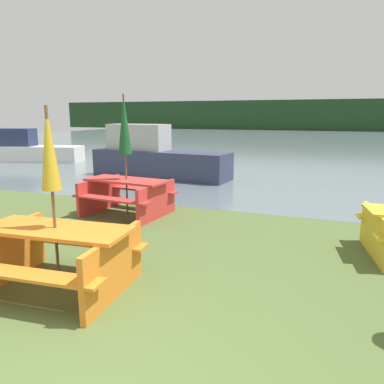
% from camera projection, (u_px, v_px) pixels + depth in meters
% --- Properties ---
extents(water, '(60.00, 50.00, 0.00)m').
position_uv_depth(water, '(314.00, 140.00, 30.98)').
color(water, slate).
rests_on(water, ground_plane).
extents(far_treeline, '(80.00, 1.60, 4.00)m').
position_uv_depth(far_treeline, '(324.00, 115.00, 48.85)').
color(far_treeline, '#1E3D1E').
rests_on(far_treeline, water).
extents(picnic_table_orange, '(1.91, 1.53, 0.77)m').
position_uv_depth(picnic_table_orange, '(57.00, 252.00, 4.49)').
color(picnic_table_orange, orange).
rests_on(picnic_table_orange, ground_plane).
extents(picnic_table_red, '(1.88, 1.54, 0.76)m').
position_uv_depth(picnic_table_red, '(127.00, 193.00, 7.89)').
color(picnic_table_red, red).
rests_on(picnic_table_red, ground_plane).
extents(umbrella_gold, '(0.23, 0.23, 2.19)m').
position_uv_depth(umbrella_gold, '(49.00, 151.00, 4.25)').
color(umbrella_gold, brown).
rests_on(umbrella_gold, ground_plane).
extents(umbrella_darkgreen, '(0.28, 0.28, 2.49)m').
position_uv_depth(umbrella_darkgreen, '(124.00, 125.00, 7.60)').
color(umbrella_darkgreen, brown).
rests_on(umbrella_darkgreen, ground_plane).
extents(boat, '(4.88, 1.66, 1.77)m').
position_uv_depth(boat, '(155.00, 158.00, 12.67)').
color(boat, '#333856').
rests_on(boat, water).
extents(boat_second, '(4.82, 2.44, 1.47)m').
position_uv_depth(boat_second, '(26.00, 149.00, 17.02)').
color(boat_second, silver).
rests_on(boat_second, water).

